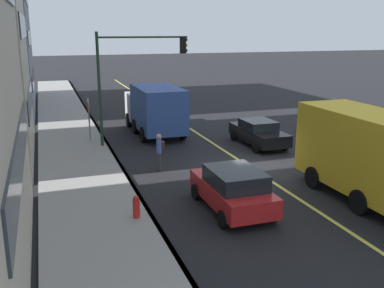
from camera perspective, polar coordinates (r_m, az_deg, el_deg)
ground at (r=21.18m, az=7.57°, el=-3.06°), size 200.00×200.00×0.00m
sidewalk_slab at (r=19.15m, az=-13.62°, el=-5.05°), size 80.00×3.80×0.15m
curb_edge at (r=19.37m, az=-8.25°, el=-4.55°), size 80.00×0.16×0.15m
lane_stripe_center at (r=21.18m, az=7.57°, el=-3.05°), size 80.00×0.16×0.01m
car_red at (r=16.02m, az=5.33°, el=-5.78°), size 4.09×2.03×1.59m
car_black at (r=25.21m, az=8.62°, el=1.50°), size 4.43×1.94×1.43m
truck_blue at (r=27.65m, az=-4.81°, el=4.63°), size 6.69×2.68×3.03m
truck_yellow at (r=17.54m, az=23.09°, el=-1.80°), size 8.11×2.57×3.40m
pedestrian_with_backpack at (r=20.32m, az=-4.24°, el=-0.69°), size 0.46×0.44×1.76m
traffic_light_mast at (r=24.52m, az=-7.66°, el=9.72°), size 0.28×5.08×6.29m
street_sign_post at (r=25.97m, az=-13.23°, el=3.56°), size 0.60×0.08×2.67m
fire_hydrant at (r=15.27m, az=-7.24°, el=-8.33°), size 0.24×0.24×0.94m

